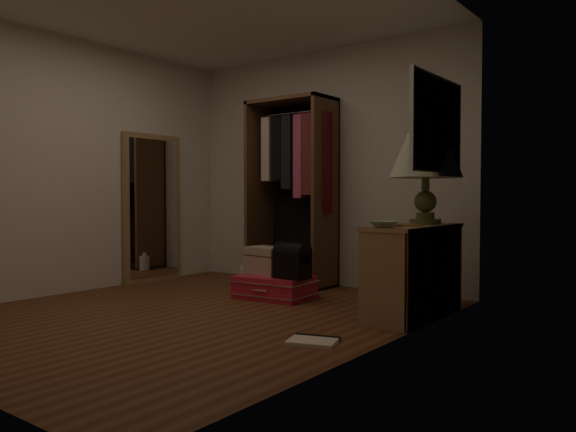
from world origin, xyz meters
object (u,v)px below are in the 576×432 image
(console_bookshelf, at_px, (415,269))
(train_case, at_px, (267,260))
(pink_suitcase, at_px, (275,287))
(floor_mirror, at_px, (153,208))
(table_lamp, at_px, (426,158))
(white_jug, at_px, (245,274))
(black_bag, at_px, (292,260))
(open_wardrobe, at_px, (296,175))

(console_bookshelf, distance_m, train_case, 1.57)
(pink_suitcase, bearing_deg, floor_mirror, 174.52)
(console_bookshelf, bearing_deg, table_lamp, 88.64)
(train_case, height_order, table_lamp, table_lamp)
(pink_suitcase, height_order, white_jug, white_jug)
(console_bookshelf, height_order, train_case, console_bookshelf)
(console_bookshelf, bearing_deg, train_case, 179.84)
(pink_suitcase, xyz_separation_m, table_lamp, (1.43, 0.24, 1.20))
(floor_mirror, bearing_deg, white_jug, 31.59)
(black_bag, relative_size, table_lamp, 0.45)
(floor_mirror, height_order, black_bag, floor_mirror)
(pink_suitcase, height_order, table_lamp, table_lamp)
(black_bag, bearing_deg, white_jug, 154.08)
(pink_suitcase, relative_size, train_case, 1.79)
(open_wardrobe, xyz_separation_m, floor_mirror, (-1.49, -0.77, -0.37))
(console_bookshelf, bearing_deg, black_bag, -175.31)
(floor_mirror, height_order, white_jug, floor_mirror)
(open_wardrobe, distance_m, black_bag, 1.30)
(table_lamp, distance_m, white_jug, 2.64)
(black_bag, bearing_deg, console_bookshelf, 7.58)
(open_wardrobe, distance_m, white_jug, 1.27)
(console_bookshelf, relative_size, floor_mirror, 0.66)
(white_jug, bearing_deg, console_bookshelf, -12.82)
(open_wardrobe, height_order, table_lamp, open_wardrobe)
(black_bag, xyz_separation_m, table_lamp, (1.19, 0.28, 0.91))
(open_wardrobe, height_order, floor_mirror, open_wardrobe)
(floor_mirror, distance_m, table_lamp, 3.28)
(console_bookshelf, relative_size, open_wardrobe, 0.55)
(train_case, bearing_deg, white_jug, 150.70)
(floor_mirror, relative_size, white_jug, 7.36)
(pink_suitcase, distance_m, train_case, 0.29)
(console_bookshelf, height_order, white_jug, console_bookshelf)
(white_jug, bearing_deg, floor_mirror, -148.41)
(console_bookshelf, xyz_separation_m, floor_mirror, (-3.24, -0.04, 0.46))
(train_case, distance_m, black_bag, 0.41)
(open_wardrobe, relative_size, table_lamp, 2.68)
(train_case, xyz_separation_m, white_jug, (-0.74, 0.52, -0.25))
(floor_mirror, distance_m, black_bag, 2.11)
(table_lamp, bearing_deg, black_bag, -166.48)
(white_jug, bearing_deg, pink_suitcase, -33.06)
(open_wardrobe, distance_m, table_lamp, 1.84)
(pink_suitcase, distance_m, black_bag, 0.38)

